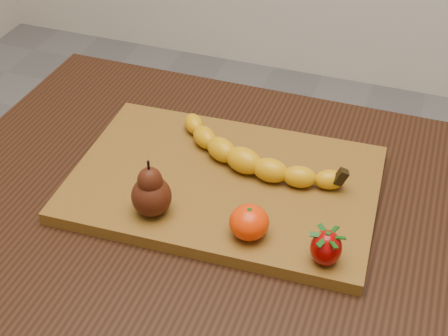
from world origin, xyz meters
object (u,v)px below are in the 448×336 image
(mandarin, at_px, (249,222))
(table, at_px, (254,268))
(cutting_board, at_px, (224,184))
(pear, at_px, (151,187))

(mandarin, bearing_deg, table, 95.76)
(cutting_board, xyz_separation_m, mandarin, (0.07, -0.10, 0.03))
(table, relative_size, pear, 11.46)
(table, distance_m, pear, 0.22)
(cutting_board, distance_m, mandarin, 0.13)
(cutting_board, xyz_separation_m, pear, (-0.07, -0.10, 0.05))
(cutting_board, bearing_deg, pear, -127.14)
(pear, relative_size, mandarin, 1.62)
(pear, height_order, mandarin, pear)
(table, xyz_separation_m, mandarin, (0.00, -0.05, 0.14))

